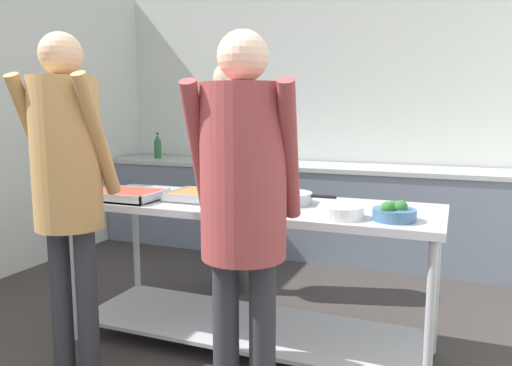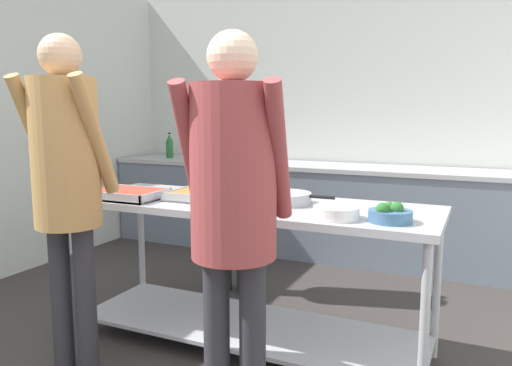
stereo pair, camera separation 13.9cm
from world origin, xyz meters
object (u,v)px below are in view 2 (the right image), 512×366
(serving_tray_vegetables, at_px, (205,196))
(sauce_pan, at_px, (285,197))
(guest_serving_left, at_px, (66,169))
(guest_serving_right, at_px, (234,192))
(serving_tray_roast, at_px, (128,194))
(water_bottle, at_px, (170,146))
(broccoli_bowl, at_px, (390,214))
(cook_behind_counter, at_px, (233,153))
(plate_stack, at_px, (336,213))

(serving_tray_vegetables, xyz_separation_m, sauce_pan, (0.47, 0.10, 0.01))
(guest_serving_left, bearing_deg, serving_tray_vegetables, 55.86)
(guest_serving_right, bearing_deg, serving_tray_roast, 151.37)
(water_bottle, bearing_deg, broccoli_bowl, -38.57)
(serving_tray_roast, height_order, sauce_pan, sauce_pan)
(sauce_pan, distance_m, guest_serving_right, 0.81)
(water_bottle, bearing_deg, serving_tray_vegetables, -51.07)
(broccoli_bowl, bearing_deg, guest_serving_left, -161.84)
(serving_tray_roast, bearing_deg, cook_behind_counter, 77.81)
(guest_serving_right, height_order, cook_behind_counter, cook_behind_counter)
(broccoli_bowl, bearing_deg, serving_tray_vegetables, 172.85)
(serving_tray_vegetables, xyz_separation_m, cook_behind_counter, (-0.25, 0.84, 0.18))
(serving_tray_vegetables, height_order, cook_behind_counter, cook_behind_counter)
(serving_tray_vegetables, bearing_deg, water_bottle, 128.93)
(serving_tray_roast, height_order, guest_serving_right, guest_serving_right)
(serving_tray_roast, bearing_deg, sauce_pan, 14.43)
(plate_stack, height_order, broccoli_bowl, broccoli_bowl)
(water_bottle, bearing_deg, serving_tray_roast, -61.26)
(serving_tray_roast, bearing_deg, water_bottle, 118.74)
(guest_serving_left, height_order, cook_behind_counter, guest_serving_left)
(serving_tray_roast, relative_size, serving_tray_vegetables, 1.02)
(plate_stack, bearing_deg, water_bottle, 138.29)
(water_bottle, bearing_deg, sauce_pan, -42.68)
(broccoli_bowl, height_order, guest_serving_left, guest_serving_left)
(serving_tray_roast, relative_size, guest_serving_right, 0.25)
(guest_serving_left, bearing_deg, water_bottle, 114.57)
(plate_stack, distance_m, guest_serving_left, 1.37)
(serving_tray_vegetables, bearing_deg, plate_stack, -11.36)
(guest_serving_left, bearing_deg, cook_behind_counter, 82.79)
(sauce_pan, height_order, water_bottle, water_bottle)
(sauce_pan, xyz_separation_m, water_bottle, (-2.14, 1.97, 0.10))
(guest_serving_left, relative_size, guest_serving_right, 1.03)
(sauce_pan, distance_m, water_bottle, 2.91)
(serving_tray_vegetables, distance_m, plate_stack, 0.86)
(cook_behind_counter, bearing_deg, plate_stack, -42.91)
(guest_serving_left, xyz_separation_m, guest_serving_right, (0.98, -0.05, -0.04))
(broccoli_bowl, distance_m, cook_behind_counter, 1.67)
(plate_stack, xyz_separation_m, guest_serving_left, (-1.27, -0.47, 0.20))
(guest_serving_left, bearing_deg, sauce_pan, 39.22)
(serving_tray_vegetables, distance_m, guest_serving_left, 0.80)
(guest_serving_right, bearing_deg, sauce_pan, 95.54)
(serving_tray_roast, bearing_deg, plate_stack, -1.19)
(guest_serving_right, distance_m, water_bottle, 3.54)
(cook_behind_counter, height_order, water_bottle, cook_behind_counter)
(serving_tray_vegetables, xyz_separation_m, guest_serving_right, (0.54, -0.69, 0.16))
(serving_tray_roast, height_order, guest_serving_left, guest_serving_left)
(sauce_pan, height_order, cook_behind_counter, cook_behind_counter)
(broccoli_bowl, height_order, guest_serving_right, guest_serving_right)
(serving_tray_vegetables, distance_m, broccoli_bowl, 1.11)
(guest_serving_left, relative_size, cook_behind_counter, 1.01)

